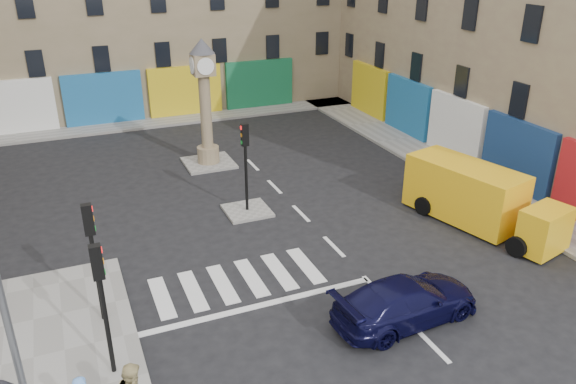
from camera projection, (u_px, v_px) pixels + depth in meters
ground at (393, 306)px, 17.30m from camera, size 120.00×120.00×0.00m
sidewalk_right at (432, 159)px, 28.76m from camera, size 2.60×30.00×0.15m
sidewalk_far at (142, 123)px, 34.56m from camera, size 32.00×2.40×0.15m
island_near at (247, 211)px, 23.31m from camera, size 1.80×1.80×0.12m
island_far at (209, 163)px, 28.37m from camera, size 2.40×2.40×0.12m
traffic_light_left_near at (101, 290)px, 13.48m from camera, size 0.28×0.22×3.70m
traffic_light_left_far at (92, 245)px, 15.50m from camera, size 0.28×0.22×3.70m
traffic_light_island at (245, 153)px, 22.28m from camera, size 0.28×0.22×3.70m
clock_pillar at (205, 95)px, 26.94m from camera, size 1.20×1.20×6.10m
navy_sedan at (406, 301)px, 16.42m from camera, size 4.75×2.26×1.34m
yellow_van at (478, 198)px, 21.89m from camera, size 3.42×6.63×2.31m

